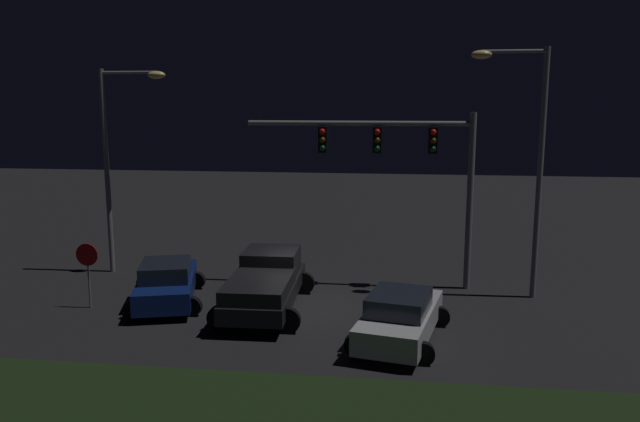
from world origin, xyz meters
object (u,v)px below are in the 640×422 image
object	(u,v)px
street_lamp_left	(118,146)
car_sedan_far	(167,283)
street_lamp_right	(527,145)
traffic_signal_gantry	(403,157)
pickup_truck	(266,280)
car_sedan	(400,317)
stop_sign	(88,263)

from	to	relation	value
street_lamp_left	car_sedan_far	bearing A→B (deg)	-48.61
street_lamp_left	street_lamp_right	world-z (taller)	street_lamp_right
car_sedan_far	street_lamp_right	bearing A→B (deg)	-95.07
traffic_signal_gantry	pickup_truck	bearing A→B (deg)	-144.22
car_sedan	pickup_truck	bearing A→B (deg)	74.60
car_sedan_far	street_lamp_left	size ratio (longest dim) A/B	0.58
street_lamp_left	pickup_truck	bearing A→B (deg)	-29.30
stop_sign	traffic_signal_gantry	bearing A→B (deg)	20.40
street_lamp_right	car_sedan	bearing A→B (deg)	-131.65
traffic_signal_gantry	stop_sign	xyz separation A→B (m)	(-10.40, -3.87, -3.34)
car_sedan_far	stop_sign	bearing A→B (deg)	92.53
traffic_signal_gantry	street_lamp_right	size ratio (longest dim) A/B	0.96
street_lamp_left	street_lamp_right	xyz separation A→B (m)	(15.37, -1.33, 0.29)
car_sedan_far	street_lamp_left	xyz separation A→B (m)	(-3.20, 3.63, 4.39)
pickup_truck	street_lamp_left	distance (m)	8.75
car_sedan_far	street_lamp_right	size ratio (longest dim) A/B	0.54
street_lamp_left	stop_sign	size ratio (longest dim) A/B	3.65
stop_sign	car_sedan_far	bearing A→B (deg)	18.29
car_sedan_far	street_lamp_right	world-z (taller)	street_lamp_right
pickup_truck	traffic_signal_gantry	bearing A→B (deg)	-55.85
street_lamp_right	stop_sign	distance (m)	15.40
stop_sign	street_lamp_left	bearing A→B (deg)	100.08
street_lamp_left	street_lamp_right	distance (m)	15.43
car_sedan	street_lamp_right	world-z (taller)	street_lamp_right
traffic_signal_gantry	stop_sign	distance (m)	11.59
car_sedan	street_lamp_right	size ratio (longest dim) A/B	0.54
traffic_signal_gantry	car_sedan_far	bearing A→B (deg)	-158.98
car_sedan_far	street_lamp_right	xyz separation A→B (m)	(12.17, 2.30, 4.68)
pickup_truck	car_sedan	distance (m)	5.00
car_sedan_far	street_lamp_left	world-z (taller)	street_lamp_left
pickup_truck	street_lamp_left	size ratio (longest dim) A/B	0.67
car_sedan	traffic_signal_gantry	size ratio (longest dim) A/B	0.56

